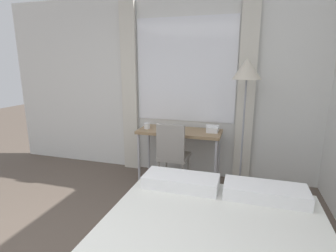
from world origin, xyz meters
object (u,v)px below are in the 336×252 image
Objects in this scene: desk_chair at (173,152)px; telephone at (213,129)px; mug at (147,126)px; standing_lamp at (246,80)px; desk at (179,135)px; book at (175,130)px.

desk_chair is 4.97× the size of telephone.
desk_chair is 0.65m from telephone.
telephone is at bearing 5.18° from mug.
standing_lamp is 0.82m from telephone.
standing_lamp is (0.90, 0.12, 0.99)m from desk_chair.
desk is at bearing 84.53° from desk_chair.
desk is at bearing 56.53° from book.
standing_lamp is (0.88, -0.14, 0.81)m from desk.
telephone is 0.95m from mug.
desk is at bearing 170.98° from standing_lamp.
telephone is at bearing 5.22° from desk.
standing_lamp is 9.46× the size of telephone.
mug is (-0.95, -0.09, -0.00)m from telephone.
book reaches higher than desk.
book is 3.24× the size of mug.
telephone is 2.16× the size of mug.
desk is 0.48m from telephone.
book is (-0.51, -0.11, -0.03)m from telephone.
standing_lamp reaches higher than book.
desk_chair is 0.52× the size of standing_lamp.
mug is at bearing 155.36° from desk_chair.
desk_chair reaches higher than book.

